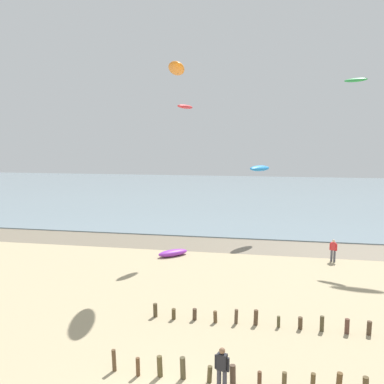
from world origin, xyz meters
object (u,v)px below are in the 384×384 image
object	(u,v)px
person_nearest_camera	(333,250)
kite_aloft_4	(260,168)
kite_aloft_6	(176,69)
kite_aloft_5	(185,107)
grounded_kite	(173,253)
kite_aloft_8	(356,80)
person_left_flank	(222,369)

from	to	relation	value
person_nearest_camera	kite_aloft_4	world-z (taller)	kite_aloft_4
kite_aloft_4	kite_aloft_6	distance (m)	13.75
kite_aloft_5	grounded_kite	bearing A→B (deg)	-167.17
person_nearest_camera	grounded_kite	size ratio (longest dim) A/B	0.67
kite_aloft_5	kite_aloft_6	distance (m)	6.03
person_nearest_camera	kite_aloft_5	size ratio (longest dim) A/B	0.84
kite_aloft_4	kite_aloft_6	xyz separation A→B (m)	(-5.55, -10.24, 7.31)
grounded_kite	kite_aloft_5	size ratio (longest dim) A/B	1.25
kite_aloft_5	kite_aloft_6	bearing A→B (deg)	-151.82
grounded_kite	kite_aloft_5	bearing A→B (deg)	-141.91
kite_aloft_4	kite_aloft_8	distance (m)	10.83
kite_aloft_6	kite_aloft_8	world-z (taller)	kite_aloft_6
grounded_kite	kite_aloft_4	xyz separation A→B (m)	(6.57, 7.28, 6.36)
person_left_flank	kite_aloft_6	size ratio (longest dim) A/B	0.49
kite_aloft_6	person_nearest_camera	bearing A→B (deg)	-89.44
person_nearest_camera	kite_aloft_6	bearing A→B (deg)	-161.51
grounded_kite	person_left_flank	bearing A→B (deg)	66.87
grounded_kite	kite_aloft_6	xyz separation A→B (m)	(1.02, -2.96, 13.67)
person_nearest_camera	kite_aloft_8	world-z (taller)	kite_aloft_8
person_nearest_camera	kite_aloft_8	xyz separation A→B (m)	(1.91, 4.50, 13.13)
grounded_kite	kite_aloft_4	distance (m)	11.68
kite_aloft_4	kite_aloft_6	world-z (taller)	kite_aloft_6
person_nearest_camera	person_left_flank	size ratio (longest dim) A/B	1.00
person_nearest_camera	kite_aloft_6	world-z (taller)	kite_aloft_6
grounded_kite	kite_aloft_8	xyz separation A→B (m)	(14.19, 5.30, 13.80)
kite_aloft_4	person_nearest_camera	bearing A→B (deg)	-109.57
grounded_kite	kite_aloft_5	world-z (taller)	kite_aloft_5
kite_aloft_6	grounded_kite	bearing A→B (deg)	1.05
kite_aloft_4	kite_aloft_8	bearing A→B (deg)	-75.49
person_nearest_camera	kite_aloft_5	xyz separation A→B (m)	(-11.81, 1.90, 10.99)
kite_aloft_6	kite_aloft_8	bearing A→B (deg)	-75.82
grounded_kite	kite_aloft_8	size ratio (longest dim) A/B	1.39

